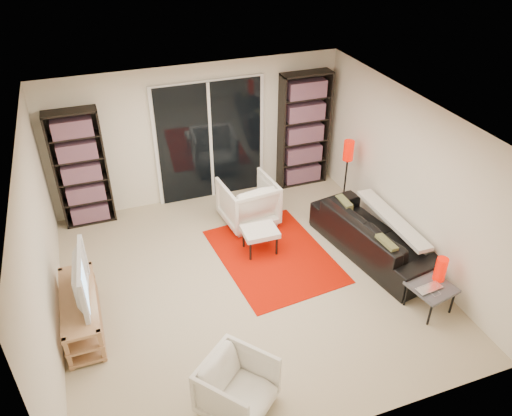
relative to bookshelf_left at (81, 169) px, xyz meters
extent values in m
plane|color=beige|center=(1.95, -2.33, -0.98)|extent=(5.00, 5.00, 0.00)
cube|color=#EEE5CB|center=(1.95, 0.17, 0.22)|extent=(5.00, 0.02, 2.40)
cube|color=#EEE5CB|center=(1.95, -4.83, 0.22)|extent=(5.00, 0.02, 2.40)
cube|color=#EEE5CB|center=(-0.55, -2.33, 0.22)|extent=(0.02, 5.00, 2.40)
cube|color=#EEE5CB|center=(4.45, -2.33, 0.22)|extent=(0.02, 5.00, 2.40)
cube|color=white|center=(1.95, -2.33, 1.42)|extent=(5.00, 5.00, 0.02)
cube|color=white|center=(2.15, 0.14, 0.07)|extent=(1.92, 0.06, 2.16)
cube|color=black|center=(2.15, 0.10, 0.07)|extent=(1.80, 0.02, 2.10)
cube|color=white|center=(2.15, 0.09, 0.07)|extent=(0.05, 0.02, 2.10)
cube|color=black|center=(0.00, 0.01, 0.00)|extent=(0.80, 0.30, 1.95)
cube|color=#B46D44|center=(0.00, -0.01, 0.00)|extent=(0.70, 0.22, 1.85)
cube|color=black|center=(3.85, 0.01, 0.07)|extent=(0.90, 0.30, 2.10)
cube|color=#B46D44|center=(3.85, -0.01, 0.07)|extent=(0.80, 0.22, 2.00)
cube|color=tan|center=(-0.28, -2.46, -0.50)|extent=(0.43, 1.35, 0.04)
cube|color=tan|center=(-0.28, -2.46, -0.73)|extent=(0.43, 1.35, 0.03)
cube|color=tan|center=(-0.28, -2.46, -0.92)|extent=(0.43, 1.35, 0.04)
cube|color=tan|center=(-0.46, -3.10, -0.73)|extent=(0.05, 0.05, 0.50)
cube|color=tan|center=(-0.46, -1.83, -0.73)|extent=(0.05, 0.05, 0.50)
cube|color=tan|center=(-0.09, -3.10, -0.73)|extent=(0.05, 0.05, 0.50)
cube|color=tan|center=(-0.09, -1.83, -0.73)|extent=(0.05, 0.05, 0.50)
imported|color=black|center=(-0.26, -2.46, -0.18)|extent=(0.20, 1.01, 0.58)
cube|color=#C41000|center=(2.52, -1.93, -0.97)|extent=(1.73, 2.22, 0.01)
imported|color=black|center=(3.97, -2.36, -0.66)|extent=(1.21, 2.28, 0.63)
imported|color=white|center=(2.47, -0.92, -0.59)|extent=(0.91, 0.93, 0.77)
imported|color=white|center=(1.20, -4.23, -0.65)|extent=(0.98, 0.99, 0.65)
cube|color=white|center=(2.37, -1.74, -0.62)|extent=(0.53, 0.44, 0.08)
cylinder|color=black|center=(2.16, -1.91, -0.82)|extent=(0.04, 0.04, 0.32)
cylinder|color=black|center=(2.17, -1.57, -0.82)|extent=(0.04, 0.04, 0.32)
cylinder|color=black|center=(2.57, -1.92, -0.82)|extent=(0.04, 0.04, 0.32)
cylinder|color=black|center=(2.58, -1.57, -0.82)|extent=(0.04, 0.04, 0.32)
cube|color=#4C4D52|center=(4.02, -3.67, -0.60)|extent=(0.61, 0.61, 0.04)
cylinder|color=black|center=(3.86, -3.92, -0.79)|extent=(0.03, 0.03, 0.38)
cylinder|color=black|center=(3.78, -3.51, -0.79)|extent=(0.03, 0.03, 0.38)
cylinder|color=black|center=(4.26, -3.84, -0.79)|extent=(0.03, 0.03, 0.38)
cylinder|color=black|center=(4.18, -3.43, -0.79)|extent=(0.03, 0.03, 0.38)
imported|color=silver|center=(3.95, -3.76, -0.56)|extent=(0.38, 0.27, 0.03)
cylinder|color=#CF0C00|center=(4.18, -3.59, -0.41)|extent=(0.15, 0.15, 0.34)
cylinder|color=black|center=(4.18, -1.04, -0.96)|extent=(0.19, 0.19, 0.03)
cylinder|color=black|center=(4.18, -1.04, -0.50)|extent=(0.03, 0.03, 0.94)
cylinder|color=#CF0C00|center=(4.18, -1.04, 0.11)|extent=(0.17, 0.17, 0.34)
camera|label=1|loc=(0.24, -7.45, 3.77)|focal=35.00mm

